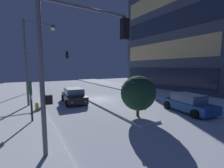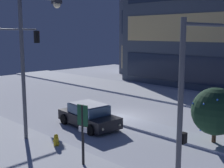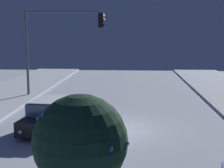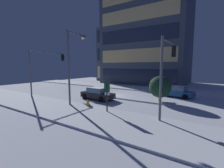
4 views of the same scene
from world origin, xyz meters
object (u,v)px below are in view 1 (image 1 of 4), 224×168
(parking_info_sign, at_px, (31,96))
(car_far, at_px, (188,103))
(decorated_tree_median, at_px, (138,93))
(traffic_light_corner_near_left, at_px, (45,61))
(traffic_light_corner_near_right, at_px, (81,52))
(car_near, at_px, (74,96))
(street_lamp_arched, at_px, (34,52))
(fire_hydrant, at_px, (37,107))

(parking_info_sign, bearing_deg, car_far, -27.87)
(decorated_tree_median, bearing_deg, traffic_light_corner_near_left, -165.08)
(traffic_light_corner_near_left, height_order, traffic_light_corner_near_right, traffic_light_corner_near_left)
(traffic_light_corner_near_left, height_order, parking_info_sign, traffic_light_corner_near_left)
(car_near, xyz_separation_m, car_far, (8.09, 7.11, -0.00))
(traffic_light_corner_near_right, bearing_deg, decorated_tree_median, 21.24)
(street_lamp_arched, bearing_deg, car_near, -15.39)
(traffic_light_corner_near_left, bearing_deg, fire_hydrant, -101.64)
(car_near, distance_m, fire_hydrant, 3.95)
(street_lamp_arched, bearing_deg, traffic_light_corner_near_left, 70.37)
(traffic_light_corner_near_right, height_order, street_lamp_arched, street_lamp_arched)
(street_lamp_arched, bearing_deg, parking_info_sign, -104.16)
(car_far, relative_size, fire_hydrant, 6.00)
(street_lamp_arched, relative_size, fire_hydrant, 10.42)
(car_near, distance_m, traffic_light_corner_near_right, 9.96)
(traffic_light_corner_near_right, height_order, decorated_tree_median, traffic_light_corner_near_right)
(car_far, xyz_separation_m, decorated_tree_median, (-0.98, -4.54, 1.11))
(car_far, distance_m, decorated_tree_median, 4.78)
(car_near, relative_size, street_lamp_arched, 0.59)
(traffic_light_corner_near_left, relative_size, parking_info_sign, 2.24)
(car_near, relative_size, traffic_light_corner_near_right, 0.73)
(traffic_light_corner_near_left, xyz_separation_m, fire_hydrant, (9.93, -2.05, -4.13))
(fire_hydrant, height_order, parking_info_sign, parking_info_sign)
(fire_hydrant, xyz_separation_m, parking_info_sign, (2.74, -0.49, 1.45))
(car_near, distance_m, car_far, 10.77)
(car_near, bearing_deg, decorated_tree_median, 24.75)
(traffic_light_corner_near_right, distance_m, fire_hydrant, 8.49)
(traffic_light_corner_near_left, relative_size, traffic_light_corner_near_right, 1.00)
(traffic_light_corner_near_left, bearing_deg, street_lamp_arched, -103.39)
(fire_hydrant, relative_size, parking_info_sign, 0.27)
(car_far, distance_m, traffic_light_corner_near_left, 18.95)
(car_far, relative_size, traffic_light_corner_near_left, 0.71)
(car_far, height_order, fire_hydrant, car_far)
(car_far, height_order, traffic_light_corner_near_right, traffic_light_corner_near_right)
(car_far, bearing_deg, parking_info_sign, 80.43)
(car_near, relative_size, decorated_tree_median, 1.50)
(street_lamp_arched, distance_m, parking_info_sign, 5.93)
(street_lamp_arched, height_order, fire_hydrant, street_lamp_arched)
(car_far, bearing_deg, decorated_tree_median, 86.79)
(street_lamp_arched, bearing_deg, fire_hydrant, -101.40)
(traffic_light_corner_near_left, bearing_deg, parking_info_sign, -101.30)
(car_near, height_order, fire_hydrant, car_near)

